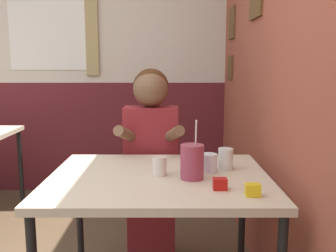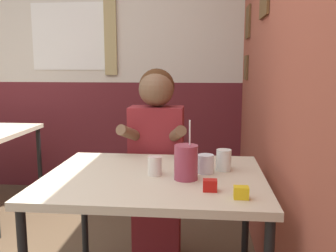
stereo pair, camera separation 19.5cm
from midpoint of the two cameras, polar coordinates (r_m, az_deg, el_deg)
The scene contains 10 objects.
brick_wall_right at distance 2.56m, azimuth 16.92°, elevation 10.68°, with size 0.08×4.35×2.70m.
back_wall at distance 3.84m, azimuth -9.17°, elevation 10.44°, with size 5.84×0.09×2.70m.
main_table at distance 1.85m, azimuth 0.97°, elevation -9.38°, with size 1.06×0.85×0.74m.
person_seated at distance 2.41m, azimuth 0.56°, elevation -4.95°, with size 0.42×0.42×1.25m.
cocktail_pitcher at distance 1.75m, azimuth 5.96°, elevation -5.55°, with size 0.11×0.11×0.28m.
glass_near_pitcher at distance 1.87m, azimuth 8.76°, elevation -5.76°, with size 0.08×0.08×0.09m.
glass_center at distance 1.93m, azimuth 11.38°, elevation -5.14°, with size 0.08×0.08×0.11m.
glass_far_side at distance 1.82m, azimuth 1.05°, elevation -6.13°, with size 0.07×0.07×0.09m.
condiment_ketchup at distance 1.62m, azimuth 9.89°, elevation -8.96°, with size 0.06×0.04×0.05m.
condiment_mustard at distance 1.56m, azimuth 14.67°, elevation -9.85°, with size 0.06×0.04×0.05m.
Camera 2 is at (1.06, -1.34, 1.27)m, focal length 40.00 mm.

